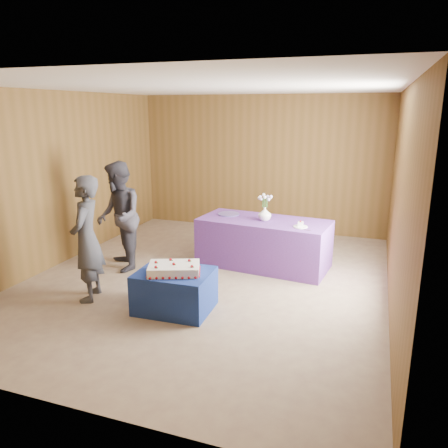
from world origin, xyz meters
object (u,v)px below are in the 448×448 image
at_px(vase, 265,214).
at_px(sheet_cake, 174,269).
at_px(serving_table, 264,243).
at_px(guest_right, 119,217).
at_px(cake_table, 175,291).
at_px(guest_left, 87,239).

bearing_deg(vase, sheet_cake, -108.45).
bearing_deg(vase, serving_table, 115.23).
relative_size(serving_table, guest_right, 1.19).
distance_m(cake_table, guest_left, 1.32).
bearing_deg(guest_left, vase, 116.85).
bearing_deg(guest_right, serving_table, 73.51).
height_order(serving_table, guest_left, guest_left).
relative_size(cake_table, guest_right, 0.54).
relative_size(cake_table, guest_left, 0.55).
distance_m(sheet_cake, guest_left, 1.24).
xyz_separation_m(cake_table, guest_left, (-1.19, -0.06, 0.57)).
height_order(cake_table, serving_table, serving_table).
bearing_deg(vase, guest_right, -157.75).
xyz_separation_m(vase, guest_left, (-1.85, -1.93, -0.04)).
distance_m(cake_table, sheet_cake, 0.31).
bearing_deg(guest_right, vase, 72.75).
relative_size(serving_table, sheet_cake, 2.70).
bearing_deg(serving_table, sheet_cake, -101.72).
distance_m(cake_table, serving_table, 2.01).
xyz_separation_m(guest_left, guest_right, (-0.21, 1.09, 0.02)).
distance_m(sheet_cake, guest_right, 1.80).
xyz_separation_m(cake_table, serving_table, (0.64, 1.90, 0.12)).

